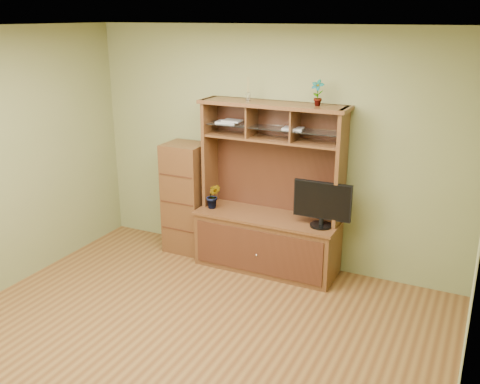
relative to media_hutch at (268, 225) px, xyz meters
The scene contains 8 objects.
room 1.92m from the media_hutch, 92.37° to the right, with size 4.54×4.04×2.74m.
media_hutch is the anchor object (origin of this frame).
monitor 0.76m from the media_hutch, ahead, with size 0.62×0.24×0.49m.
orchid_plant 0.72m from the media_hutch, behind, with size 0.16×0.13×0.29m, color #33581E.
top_plant 1.59m from the media_hutch, ahead, with size 0.14×0.10×0.27m, color #3F6824.
reed_diffuser 1.51m from the media_hutch, 165.50° to the left, with size 0.05×0.05×0.26m.
magazines 1.16m from the media_hutch, 164.55° to the left, with size 1.04×0.20×0.04m.
side_cabinet 1.11m from the media_hutch, behind, with size 0.48×0.44×1.35m.
Camera 1 is at (2.24, -3.48, 2.80)m, focal length 40.00 mm.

